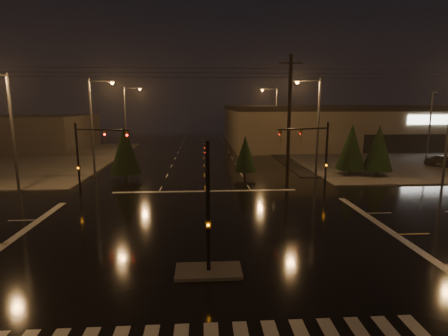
# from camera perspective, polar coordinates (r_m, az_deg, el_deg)

# --- Properties ---
(ground) EXTENTS (140.00, 140.00, 0.00)m
(ground) POSITION_cam_1_polar(r_m,az_deg,el_deg) (20.19, -2.77, -11.51)
(ground) COLOR black
(ground) RESTS_ON ground
(sidewalk_ne) EXTENTS (36.00, 36.00, 0.12)m
(sidewalk_ne) POSITION_cam_1_polar(r_m,az_deg,el_deg) (57.83, 27.94, 1.80)
(sidewalk_ne) COLOR #413F3A
(sidewalk_ne) RESTS_ON ground
(median_island) EXTENTS (3.00, 1.60, 0.15)m
(median_island) POSITION_cam_1_polar(r_m,az_deg,el_deg) (16.51, -2.54, -16.46)
(median_island) COLOR #413F3A
(median_island) RESTS_ON ground
(stop_bar_far) EXTENTS (16.00, 0.50, 0.01)m
(stop_bar_far) POSITION_cam_1_polar(r_m,az_deg,el_deg) (30.67, -3.10, -3.79)
(stop_bar_far) COLOR beige
(stop_bar_far) RESTS_ON ground
(retail_building) EXTENTS (60.20, 28.30, 7.20)m
(retail_building) POSITION_cam_1_polar(r_m,az_deg,el_deg) (73.77, 25.07, 6.60)
(retail_building) COLOR #736552
(retail_building) RESTS_ON ground
(signal_mast_median) EXTENTS (0.25, 4.59, 6.00)m
(signal_mast_median) POSITION_cam_1_polar(r_m,az_deg,el_deg) (16.11, -2.71, -3.18)
(signal_mast_median) COLOR black
(signal_mast_median) RESTS_ON ground
(signal_mast_ne) EXTENTS (4.84, 1.86, 6.00)m
(signal_mast_ne) POSITION_cam_1_polar(r_m,az_deg,el_deg) (30.69, 14.90, 3.08)
(signal_mast_ne) COLOR black
(signal_mast_ne) RESTS_ON ground
(signal_mast_nw) EXTENTS (4.84, 1.86, 6.00)m
(signal_mast_nw) POSITION_cam_1_polar(r_m,az_deg,el_deg) (30.54, -21.29, 2.68)
(signal_mast_nw) COLOR black
(signal_mast_nw) RESTS_ON ground
(streetlight_1) EXTENTS (2.77, 0.32, 10.00)m
(streetlight_1) POSITION_cam_1_polar(r_m,az_deg,el_deg) (38.36, -20.39, 7.21)
(streetlight_1) COLOR #38383A
(streetlight_1) RESTS_ON ground
(streetlight_2) EXTENTS (2.77, 0.32, 10.00)m
(streetlight_2) POSITION_cam_1_polar(r_m,az_deg,el_deg) (53.88, -15.53, 8.23)
(streetlight_2) COLOR #38383A
(streetlight_2) RESTS_ON ground
(streetlight_3) EXTENTS (2.77, 0.32, 10.00)m
(streetlight_3) POSITION_cam_1_polar(r_m,az_deg,el_deg) (36.59, 14.67, 7.39)
(streetlight_3) COLOR #38383A
(streetlight_3) RESTS_ON ground
(streetlight_4) EXTENTS (2.77, 0.32, 10.00)m
(streetlight_4) POSITION_cam_1_polar(r_m,az_deg,el_deg) (55.93, 8.24, 8.57)
(streetlight_4) COLOR #38383A
(streetlight_4) RESTS_ON ground
(streetlight_5) EXTENTS (0.32, 2.77, 10.00)m
(streetlight_5) POSITION_cam_1_polar(r_m,az_deg,el_deg) (33.85, -31.58, 5.97)
(streetlight_5) COLOR #38383A
(streetlight_5) RESTS_ON ground
(utility_pole_1) EXTENTS (2.20, 0.32, 12.00)m
(utility_pole_1) POSITION_cam_1_polar(r_m,az_deg,el_deg) (33.77, 10.58, 7.88)
(utility_pole_1) COLOR black
(utility_pole_1) RESTS_ON ground
(conifer_0) EXTENTS (3.06, 3.06, 5.48)m
(conifer_0) POSITION_cam_1_polar(r_m,az_deg,el_deg) (39.23, 20.09, 3.30)
(conifer_0) COLOR black
(conifer_0) RESTS_ON ground
(conifer_1) EXTENTS (3.02, 3.02, 5.42)m
(conifer_1) POSITION_cam_1_polar(r_m,az_deg,el_deg) (39.61, 23.92, 3.05)
(conifer_1) COLOR black
(conifer_1) RESTS_ON ground
(conifer_3) EXTENTS (3.07, 3.07, 5.50)m
(conifer_3) POSITION_cam_1_polar(r_m,az_deg,el_deg) (35.91, -15.87, 2.94)
(conifer_3) COLOR black
(conifer_3) RESTS_ON ground
(conifer_4) EXTENTS (2.32, 2.32, 4.33)m
(conifer_4) POSITION_cam_1_polar(r_m,az_deg,el_deg) (35.82, 3.48, 2.36)
(conifer_4) COLOR black
(conifer_4) RESTS_ON ground
(car_parked) EXTENTS (3.97, 4.96, 1.59)m
(car_parked) POSITION_cam_1_polar(r_m,az_deg,el_deg) (49.14, 32.65, 0.90)
(car_parked) COLOR black
(car_parked) RESTS_ON ground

